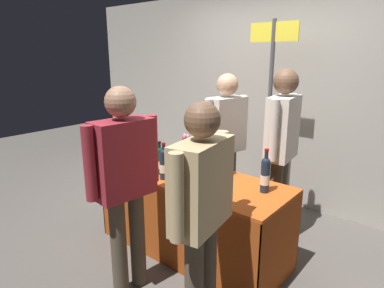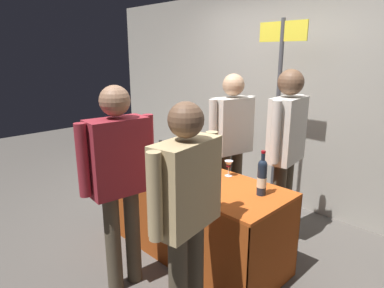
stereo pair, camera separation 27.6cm
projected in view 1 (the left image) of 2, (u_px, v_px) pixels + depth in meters
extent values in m
plane|color=#514C47|center=(192.00, 249.00, 3.18)|extent=(12.00, 12.00, 0.00)
cube|color=#9E998E|center=(277.00, 98.00, 4.05)|extent=(6.33, 0.12, 2.55)
cube|color=#B74C19|center=(192.00, 178.00, 2.99)|extent=(1.77, 0.70, 0.02)
cube|color=#963E14|center=(166.00, 230.00, 2.83)|extent=(1.77, 0.01, 0.72)
cube|color=#963E14|center=(214.00, 203.00, 3.34)|extent=(1.77, 0.01, 0.72)
cube|color=#963E14|center=(130.00, 191.00, 3.62)|extent=(0.01, 0.70, 0.72)
cube|color=#963E14|center=(281.00, 249.00, 2.55)|extent=(0.01, 0.70, 0.72)
cylinder|color=#192333|center=(164.00, 166.00, 2.90)|extent=(0.08, 0.08, 0.24)
sphere|color=#192333|center=(164.00, 153.00, 2.87)|extent=(0.08, 0.08, 0.08)
cylinder|color=#192333|center=(164.00, 149.00, 2.86)|extent=(0.03, 0.03, 0.07)
cylinder|color=maroon|center=(163.00, 144.00, 2.84)|extent=(0.03, 0.03, 0.02)
cylinder|color=beige|center=(164.00, 168.00, 2.90)|extent=(0.08, 0.08, 0.08)
cylinder|color=#192333|center=(140.00, 150.00, 3.33)|extent=(0.08, 0.08, 0.26)
sphere|color=#192333|center=(140.00, 138.00, 3.29)|extent=(0.08, 0.08, 0.08)
cylinder|color=#192333|center=(139.00, 134.00, 3.28)|extent=(0.03, 0.03, 0.09)
cylinder|color=maroon|center=(139.00, 128.00, 3.27)|extent=(0.04, 0.04, 0.02)
cylinder|color=beige|center=(140.00, 152.00, 3.33)|extent=(0.08, 0.08, 0.08)
cylinder|color=black|center=(160.00, 162.00, 3.03)|extent=(0.07, 0.07, 0.21)
sphere|color=black|center=(159.00, 151.00, 3.00)|extent=(0.07, 0.07, 0.07)
cylinder|color=black|center=(159.00, 147.00, 2.99)|extent=(0.03, 0.03, 0.07)
cylinder|color=black|center=(159.00, 142.00, 2.98)|extent=(0.03, 0.03, 0.02)
cylinder|color=beige|center=(160.00, 164.00, 3.04)|extent=(0.07, 0.07, 0.07)
cylinder|color=black|center=(189.00, 162.00, 3.04)|extent=(0.07, 0.07, 0.21)
sphere|color=black|center=(189.00, 151.00, 3.01)|extent=(0.07, 0.07, 0.07)
cylinder|color=black|center=(189.00, 147.00, 3.00)|extent=(0.03, 0.03, 0.07)
cylinder|color=maroon|center=(188.00, 142.00, 2.99)|extent=(0.03, 0.03, 0.02)
cylinder|color=beige|center=(189.00, 164.00, 3.04)|extent=(0.07, 0.07, 0.07)
cylinder|color=#38230F|center=(202.00, 159.00, 3.08)|extent=(0.08, 0.08, 0.25)
sphere|color=#38230F|center=(202.00, 146.00, 3.05)|extent=(0.08, 0.08, 0.08)
cylinder|color=#38230F|center=(202.00, 141.00, 3.04)|extent=(0.03, 0.03, 0.08)
cylinder|color=#B7932D|center=(202.00, 136.00, 3.02)|extent=(0.03, 0.03, 0.02)
cylinder|color=beige|center=(202.00, 161.00, 3.09)|extent=(0.08, 0.08, 0.08)
cylinder|color=#192333|center=(265.00, 177.00, 2.62)|extent=(0.07, 0.07, 0.25)
sphere|color=#192333|center=(266.00, 162.00, 2.59)|extent=(0.07, 0.07, 0.07)
cylinder|color=#192333|center=(266.00, 157.00, 2.57)|extent=(0.03, 0.03, 0.09)
cylinder|color=maroon|center=(267.00, 150.00, 2.56)|extent=(0.03, 0.03, 0.02)
cylinder|color=beige|center=(265.00, 179.00, 2.62)|extent=(0.07, 0.07, 0.08)
cylinder|color=silver|center=(228.00, 174.00, 3.03)|extent=(0.07, 0.07, 0.00)
cylinder|color=silver|center=(228.00, 170.00, 3.02)|extent=(0.01, 0.01, 0.08)
cone|color=silver|center=(228.00, 163.00, 3.00)|extent=(0.08, 0.08, 0.06)
cylinder|color=#590C19|center=(228.00, 165.00, 3.00)|extent=(0.04, 0.04, 0.01)
cylinder|color=slate|center=(187.00, 168.00, 2.90)|extent=(0.11, 0.11, 0.19)
cylinder|color=#38722D|center=(185.00, 152.00, 2.85)|extent=(0.05, 0.06, 0.29)
ellipsoid|color=pink|center=(185.00, 137.00, 2.78)|extent=(0.03, 0.03, 0.05)
cylinder|color=#38722D|center=(188.00, 156.00, 2.89)|extent=(0.03, 0.02, 0.21)
ellipsoid|color=#E05B1E|center=(187.00, 144.00, 2.88)|extent=(0.03, 0.03, 0.05)
cylinder|color=#38722D|center=(187.00, 153.00, 2.86)|extent=(0.06, 0.05, 0.28)
ellipsoid|color=pink|center=(188.00, 137.00, 2.79)|extent=(0.03, 0.03, 0.05)
cylinder|color=#38722D|center=(188.00, 156.00, 2.87)|extent=(0.04, 0.02, 0.23)
ellipsoid|color=#E05B1E|center=(189.00, 143.00, 2.83)|extent=(0.03, 0.03, 0.05)
cylinder|color=#38722D|center=(186.00, 154.00, 2.84)|extent=(0.04, 0.01, 0.27)
ellipsoid|color=red|center=(184.00, 138.00, 2.82)|extent=(0.03, 0.03, 0.05)
cylinder|color=#4C4233|center=(230.00, 184.00, 3.69)|extent=(0.12, 0.12, 0.80)
cylinder|color=#4C4233|center=(219.00, 188.00, 3.60)|extent=(0.12, 0.12, 0.80)
cube|color=beige|center=(226.00, 125.00, 3.46)|extent=(0.29, 0.44, 0.57)
sphere|color=tan|center=(227.00, 84.00, 3.36)|extent=(0.22, 0.22, 0.22)
cylinder|color=beige|center=(243.00, 120.00, 3.61)|extent=(0.08, 0.08, 0.52)
cylinder|color=beige|center=(208.00, 126.00, 3.31)|extent=(0.08, 0.08, 0.52)
cylinder|color=#4C4233|center=(280.00, 195.00, 3.37)|extent=(0.12, 0.12, 0.84)
cylinder|color=#4C4233|center=(275.00, 201.00, 3.23)|extent=(0.12, 0.12, 0.84)
cube|color=beige|center=(283.00, 128.00, 3.11)|extent=(0.26, 0.45, 0.59)
sphere|color=brown|center=(286.00, 81.00, 3.00)|extent=(0.23, 0.23, 0.23)
cylinder|color=beige|center=(291.00, 121.00, 3.31)|extent=(0.08, 0.08, 0.54)
cylinder|color=beige|center=(274.00, 131.00, 2.90)|extent=(0.08, 0.08, 0.54)
cylinder|color=#4C4233|center=(119.00, 247.00, 2.50)|extent=(0.12, 0.12, 0.80)
cylinder|color=#4C4233|center=(138.00, 239.00, 2.62)|extent=(0.12, 0.12, 0.80)
cube|color=maroon|center=(124.00, 159.00, 2.38)|extent=(0.26, 0.45, 0.56)
sphere|color=#8C664C|center=(120.00, 102.00, 2.27)|extent=(0.22, 0.22, 0.22)
cylinder|color=maroon|center=(89.00, 164.00, 2.20)|extent=(0.08, 0.08, 0.52)
cylinder|color=maroon|center=(153.00, 149.00, 2.55)|extent=(0.08, 0.08, 0.52)
cylinder|color=#4C4233|center=(194.00, 287.00, 2.09)|extent=(0.12, 0.12, 0.77)
cylinder|color=#4C4233|center=(207.00, 272.00, 2.24)|extent=(0.12, 0.12, 0.77)
cube|color=tan|center=(202.00, 185.00, 1.99)|extent=(0.28, 0.49, 0.55)
sphere|color=brown|center=(202.00, 120.00, 1.89)|extent=(0.21, 0.21, 0.21)
cylinder|color=tan|center=(177.00, 198.00, 1.76)|extent=(0.08, 0.08, 0.50)
cylinder|color=tan|center=(222.00, 168.00, 2.22)|extent=(0.08, 0.08, 0.50)
cylinder|color=#47474C|center=(268.00, 124.00, 3.60)|extent=(0.04, 0.04, 2.14)
cube|color=yellow|center=(274.00, 32.00, 3.35)|extent=(0.52, 0.02, 0.19)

